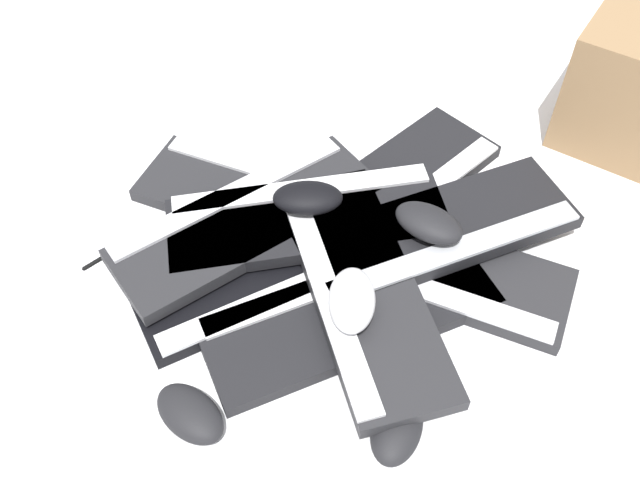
# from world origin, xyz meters

# --- Properties ---
(ground_plane) EXTENTS (3.20, 3.20, 0.00)m
(ground_plane) POSITION_xyz_m (0.00, 0.00, 0.00)
(ground_plane) COLOR white
(keyboard_0) EXTENTS (0.33, 0.46, 0.03)m
(keyboard_0) POSITION_xyz_m (0.15, 0.10, 0.01)
(keyboard_0) COLOR black
(keyboard_0) RESTS_ON ground
(keyboard_1) EXTENTS (0.29, 0.46, 0.03)m
(keyboard_1) POSITION_xyz_m (0.05, 0.22, 0.01)
(keyboard_1) COLOR #232326
(keyboard_1) RESTS_ON ground
(keyboard_2) EXTENTS (0.42, 0.41, 0.03)m
(keyboard_2) POSITION_xyz_m (-0.11, 0.16, 0.01)
(keyboard_2) COLOR black
(keyboard_2) RESTS_ON ground
(keyboard_3) EXTENTS (0.29, 0.46, 0.03)m
(keyboard_3) POSITION_xyz_m (-0.07, -0.04, 0.01)
(keyboard_3) COLOR #232326
(keyboard_3) RESTS_ON ground
(keyboard_4) EXTENTS (0.35, 0.45, 0.03)m
(keyboard_4) POSITION_xyz_m (0.07, -0.01, 0.01)
(keyboard_4) COLOR black
(keyboard_4) RESTS_ON ground
(keyboard_5) EXTENTS (0.46, 0.29, 0.03)m
(keyboard_5) POSITION_xyz_m (0.12, 0.12, 0.04)
(keyboard_5) COLOR #232326
(keyboard_5) RESTS_ON keyboard_0
(keyboard_6) EXTENTS (0.39, 0.44, 0.03)m
(keyboard_6) POSITION_xyz_m (-0.00, -0.07, 0.04)
(keyboard_6) COLOR #232326
(keyboard_6) RESTS_ON keyboard_3
(keyboard_7) EXTENTS (0.25, 0.46, 0.03)m
(keyboard_7) POSITION_xyz_m (-0.01, 0.03, 0.04)
(keyboard_7) COLOR black
(keyboard_7) RESTS_ON keyboard_4
(keyboard_8) EXTENTS (0.33, 0.46, 0.03)m
(keyboard_8) POSITION_xyz_m (0.00, 0.24, 0.04)
(keyboard_8) COLOR black
(keyboard_8) RESTS_ON keyboard_1
(mouse_0) EXTENTS (0.11, 0.07, 0.04)m
(mouse_0) POSITION_xyz_m (0.17, 0.10, 0.08)
(mouse_0) COLOR silver
(mouse_0) RESTS_ON keyboard_5
(mouse_1) EXTENTS (0.12, 0.13, 0.04)m
(mouse_1) POSITION_xyz_m (0.32, -0.10, 0.02)
(mouse_1) COLOR black
(mouse_1) RESTS_ON ground
(mouse_2) EXTENTS (0.11, 0.13, 0.04)m
(mouse_2) POSITION_xyz_m (0.02, 0.22, 0.08)
(mouse_2) COLOR black
(mouse_2) RESTS_ON keyboard_8
(mouse_3) EXTENTS (0.12, 0.09, 0.04)m
(mouse_3) POSITION_xyz_m (0.32, 0.17, 0.02)
(mouse_3) COLOR black
(mouse_3) RESTS_ON ground
(mouse_4) EXTENTS (0.07, 0.11, 0.04)m
(mouse_4) POSITION_xyz_m (-0.02, 0.03, 0.08)
(mouse_4) COLOR black
(mouse_4) RESTS_ON keyboard_7
(cable_0) EXTENTS (0.23, 0.43, 0.01)m
(cable_0) POSITION_xyz_m (0.07, -0.07, 0.00)
(cable_0) COLOR black
(cable_0) RESTS_ON ground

